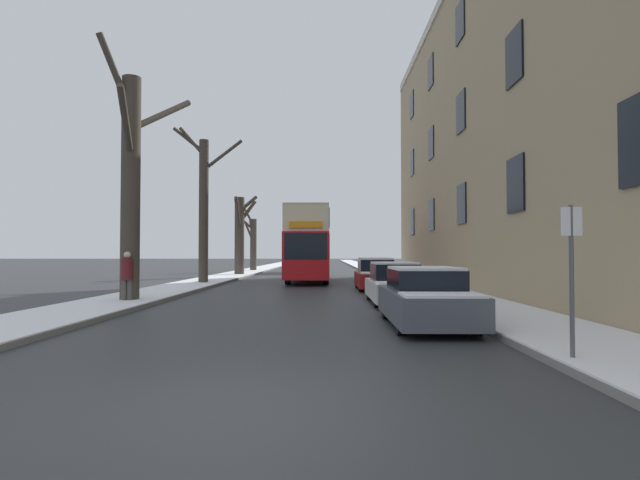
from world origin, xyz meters
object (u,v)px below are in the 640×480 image
object	(u,v)px
parked_car_1	(395,284)
parked_car_2	(375,275)
bare_tree_left_1	(204,206)
oncoming_van	(303,259)
bare_tree_left_2	(240,233)
street_sign_post	(572,274)
pedestrian_left_sidewalk	(127,276)
bare_tree_left_0	(131,180)
parked_car_0	(426,299)
bare_tree_left_3	(253,242)
double_decker_bus	(309,241)

from	to	relation	value
parked_car_1	parked_car_2	distance (m)	6.63
bare_tree_left_1	oncoming_van	distance (m)	18.69
bare_tree_left_2	parked_car_2	xyz separation A→B (m)	(8.98, -14.28, -2.60)
oncoming_van	street_sign_post	bearing A→B (deg)	-81.19
pedestrian_left_sidewalk	oncoming_van	bearing A→B (deg)	65.04
bare_tree_left_0	parked_car_2	size ratio (longest dim) A/B	2.03
bare_tree_left_1	parked_car_0	bearing A→B (deg)	-59.30
bare_tree_left_1	parked_car_2	xyz separation A→B (m)	(9.10, -3.32, -3.65)
bare_tree_left_0	parked_car_2	world-z (taller)	bare_tree_left_0
bare_tree_left_2	bare_tree_left_3	distance (m)	9.29
bare_tree_left_0	bare_tree_left_2	xyz separation A→B (m)	(0.13, 21.11, -0.99)
bare_tree_left_1	double_decker_bus	distance (m)	7.03
bare_tree_left_0	oncoming_van	bearing A→B (deg)	80.55
double_decker_bus	parked_car_0	size ratio (longest dim) A/B	2.42
parked_car_1	oncoming_van	size ratio (longest dim) A/B	0.81
oncoming_van	pedestrian_left_sidewalk	bearing A→B (deg)	-99.31
parked_car_0	parked_car_2	size ratio (longest dim) A/B	0.98
bare_tree_left_2	double_decker_bus	xyz separation A→B (m)	(5.56, -7.25, -0.81)
bare_tree_left_0	street_sign_post	distance (m)	14.40
parked_car_1	oncoming_van	world-z (taller)	oncoming_van
oncoming_van	street_sign_post	distance (m)	37.91
street_sign_post	bare_tree_left_1	bearing A→B (deg)	118.03
bare_tree_left_3	oncoming_van	size ratio (longest dim) A/B	1.11
parked_car_1	pedestrian_left_sidewalk	xyz separation A→B (m)	(-9.10, -0.52, 0.33)
bare_tree_left_1	pedestrian_left_sidewalk	world-z (taller)	bare_tree_left_1
street_sign_post	parked_car_0	bearing A→B (deg)	107.43
bare_tree_left_3	double_decker_bus	xyz separation A→B (m)	(5.94, -16.52, -0.35)
bare_tree_left_3	pedestrian_left_sidewalk	xyz separation A→B (m)	(0.26, -30.70, -1.84)
bare_tree_left_0	pedestrian_left_sidewalk	world-z (taller)	bare_tree_left_0
bare_tree_left_1	parked_car_2	bearing A→B (deg)	-20.07
parked_car_0	street_sign_post	xyz separation A→B (m)	(1.35, -4.31, 0.76)
parked_car_0	bare_tree_left_0	bearing A→B (deg)	150.44
parked_car_2	street_sign_post	size ratio (longest dim) A/B	1.80
bare_tree_left_2	parked_car_1	distance (m)	22.91
bare_tree_left_3	parked_car_2	size ratio (longest dim) A/B	1.39
pedestrian_left_sidewalk	parked_car_0	bearing A→B (deg)	-43.73
bare_tree_left_0	bare_tree_left_1	xyz separation A→B (m)	(0.02, 10.15, 0.07)
oncoming_van	bare_tree_left_2	bearing A→B (deg)	-123.34
bare_tree_left_1	oncoming_van	size ratio (longest dim) A/B	1.57
bare_tree_left_1	parked_car_2	size ratio (longest dim) A/B	1.97
street_sign_post	parked_car_1	bearing A→B (deg)	97.95
bare_tree_left_3	pedestrian_left_sidewalk	distance (m)	30.76
bare_tree_left_0	oncoming_van	world-z (taller)	bare_tree_left_0
bare_tree_left_2	double_decker_bus	distance (m)	9.17
double_decker_bus	street_sign_post	distance (m)	23.84
bare_tree_left_3	parked_car_0	world-z (taller)	bare_tree_left_3
double_decker_bus	bare_tree_left_1	bearing A→B (deg)	-146.84
bare_tree_left_3	street_sign_post	distance (m)	41.30
bare_tree_left_1	double_decker_bus	xyz separation A→B (m)	(5.68, 3.71, -1.87)
oncoming_van	parked_car_2	bearing A→B (deg)	-78.10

